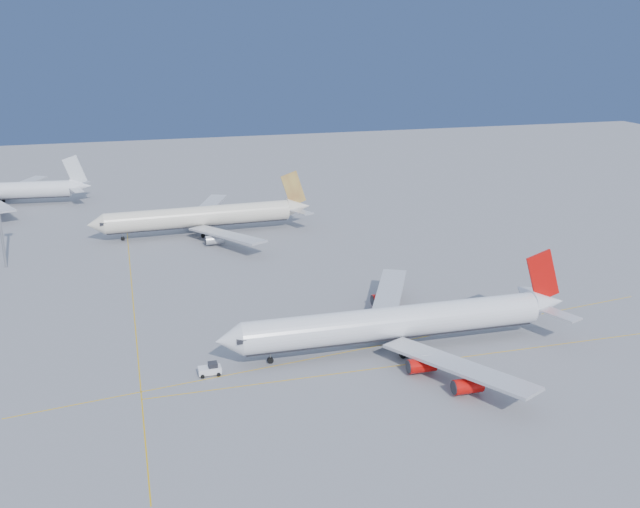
{
  "coord_description": "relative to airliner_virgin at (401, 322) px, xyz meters",
  "views": [
    {
      "loc": [
        -40.08,
        -112.63,
        53.12
      ],
      "look_at": [
        -0.73,
        26.68,
        7.0
      ],
      "focal_mm": 40.0,
      "sensor_mm": 36.0,
      "label": 1
    }
  ],
  "objects": [
    {
      "name": "airliner_virgin",
      "position": [
        0.0,
        0.0,
        0.0
      ],
      "size": [
        63.55,
        57.24,
        15.71
      ],
      "rotation": [
        0.0,
        0.0,
        -0.01
      ],
      "color": "white",
      "rests_on": "ground"
    },
    {
      "name": "airliner_etihad",
      "position": [
        -23.9,
        81.49,
        0.03
      ],
      "size": [
        59.97,
        55.41,
        15.66
      ],
      "rotation": [
        0.0,
        0.0,
        0.04
      ],
      "color": "beige",
      "rests_on": "ground"
    },
    {
      "name": "pushback_tug",
      "position": [
        -33.12,
        -1.2,
        -3.79
      ],
      "size": [
        3.64,
        2.24,
        2.04
      ],
      "rotation": [
        0.0,
        0.0,
        0.01
      ],
      "color": "white",
      "rests_on": "ground"
    },
    {
      "name": "taxiway_lines",
      "position": [
        -18.83,
        13.93,
        -4.73
      ],
      "size": [
        118.86,
        140.0,
        0.02
      ],
      "color": "#D59E0B",
      "rests_on": "ground"
    },
    {
      "name": "ground",
      "position": [
        -4.11,
        7.59,
        -4.74
      ],
      "size": [
        500.0,
        500.0,
        0.0
      ],
      "primitive_type": "plane",
      "color": "slate",
      "rests_on": "ground"
    }
  ]
}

